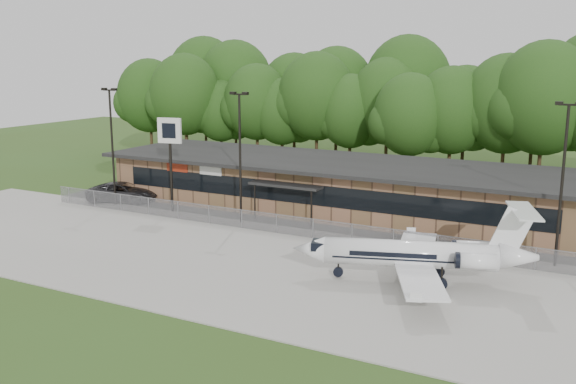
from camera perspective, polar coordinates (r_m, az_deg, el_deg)
The scene contains 12 objects.
ground at distance 35.14m, azimuth -11.64°, elevation -9.74°, with size 160.00×160.00×0.00m, color #354E1C.
apron at distance 41.20m, azimuth -4.55°, elevation -6.19°, with size 64.00×18.00×0.08m, color #9E9B93.
parking_lot at distance 50.88m, azimuth 2.40°, elevation -2.64°, with size 50.00×9.00×0.06m, color #383835.
terminal at distance 54.34m, azimuth 4.43°, elevation 0.60°, with size 41.00×11.65×4.30m.
fence at distance 46.80m, azimuth 0.03°, elevation -2.98°, with size 46.00×0.04×1.52m.
treeline at distance 70.43m, azimuth 10.43°, elevation 7.42°, with size 72.00×12.00×15.00m, color #153E13, non-canonical shape.
light_pole_left at distance 57.42m, azimuth -15.39°, elevation 4.67°, with size 1.55×0.30×10.23m.
light_pole_mid at distance 49.49m, azimuth -4.29°, elevation 3.95°, with size 1.55×0.30×10.23m.
light_pole_right at distance 42.16m, azimuth 23.25°, elevation 1.61°, with size 1.55×0.30×10.23m.
business_jet at distance 37.66m, azimuth 11.55°, elevation -5.54°, with size 13.81×12.38×4.70m.
suv at distance 59.47m, azimuth -14.45°, elevation -0.02°, with size 2.94×6.37×1.77m, color #303032.
pole_sign at distance 53.72m, azimuth -10.46°, elevation 4.52°, with size 2.09×0.60×7.93m.
Camera 1 is at (21.11, -24.98, 12.85)m, focal length 40.00 mm.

